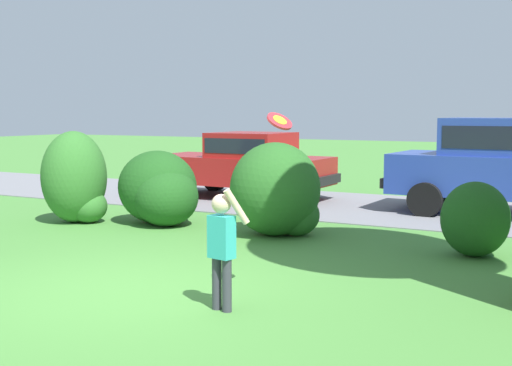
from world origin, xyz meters
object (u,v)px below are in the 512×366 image
frisbee (280,121)px  parked_suv (511,162)px  parked_sedan (244,163)px  child_thrower (222,242)px

frisbee → parked_suv: bearing=79.8°
parked_sedan → frisbee: frisbee is taller
parked_sedan → child_thrower: size_ratio=3.43×
parked_sedan → frisbee: 8.75m
parked_sedan → child_thrower: parked_sedan is taller
parked_suv → child_thrower: (-1.75, -8.00, -0.36)m
parked_sedan → child_thrower: (4.15, -7.90, -0.13)m
parked_sedan → frisbee: bearing=-58.4°
parked_sedan → child_thrower: 8.93m
parked_sedan → child_thrower: bearing=-62.3°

